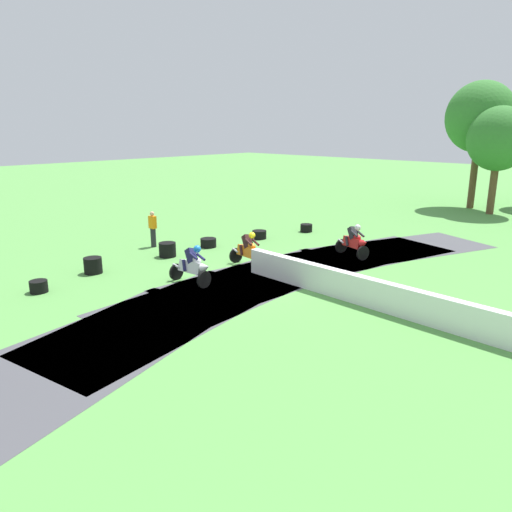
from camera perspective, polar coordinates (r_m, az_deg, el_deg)
The scene contains 15 objects.
ground_plane at distance 17.76m, azimuth 1.51°, elevation -2.39°, with size 120.00×120.00×0.00m, color #569947.
track_asphalt at distance 17.41m, azimuth 2.78°, elevation -2.76°, with size 6.75×23.34×0.01m.
safety_barrier at distance 14.57m, azimuth 16.88°, elevation -5.17°, with size 0.30×12.33×0.90m, color white.
motorcycle_lead_red at distance 20.67m, azimuth 11.48°, elevation 1.71°, with size 1.71×1.09×1.42m.
motorcycle_chase_orange at distance 18.80m, azimuth -0.84°, elevation 0.68°, with size 1.71×0.89×1.43m.
motorcycle_trailing_white at distance 16.92m, azimuth -7.41°, elevation -1.14°, with size 1.68×0.86×1.43m.
tire_stack_near at distance 25.32m, azimuth 5.94°, elevation 3.30°, with size 0.62×0.62×0.40m.
tire_stack_mid_a at distance 23.62m, azimuth 0.39°, elevation 2.53°, with size 0.69×0.69×0.40m.
tire_stack_mid_b at distance 22.08m, azimuth -5.62°, elevation 1.57°, with size 0.72×0.72×0.40m.
tire_stack_far at distance 20.67m, azimuth -10.38°, elevation 0.74°, with size 0.71×0.71×0.60m.
tire_stack_extra_a at distance 19.04m, azimuth -18.62°, elevation -1.05°, with size 0.67×0.67×0.60m.
tire_stack_extra_b at distance 17.56m, azimuth -24.20°, elevation -3.29°, with size 0.58×0.58×0.40m.
track_marshal at distance 22.37m, azimuth -12.04°, elevation 3.10°, with size 0.34×0.24×1.63m.
tree_far_right at distance 33.37m, azimuth 26.66°, elevation 12.18°, with size 3.67×3.67×6.50m.
tree_behind_barrier at distance 35.24m, azimuth 24.88°, elevation 14.57°, with size 4.28×4.28×8.13m.
Camera 1 is at (11.36, -12.57, 5.33)m, focal length 34.00 mm.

